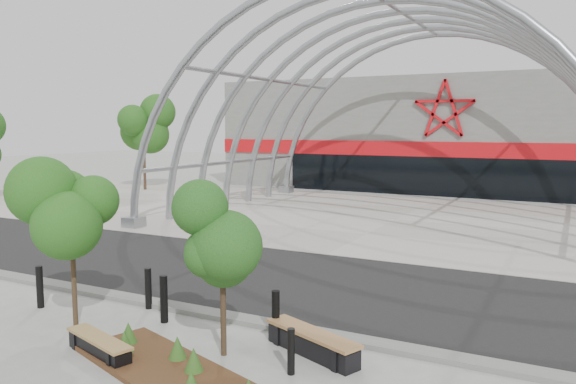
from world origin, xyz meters
TOP-DOWN VIEW (x-y plane):
  - ground at (0.00, 0.00)m, footprint 140.00×140.00m
  - road at (0.00, 3.50)m, footprint 140.00×7.00m
  - forecourt at (0.00, 15.50)m, footprint 60.00×17.00m
  - kerb at (0.00, -0.25)m, footprint 60.00×0.50m
  - arena_building at (0.00, 33.45)m, footprint 34.00×15.24m
  - vault_canopy at (0.00, 15.50)m, footprint 20.80×15.80m
  - planting_bed at (1.49, -3.33)m, footprint 5.40×3.15m
  - street_tree_0 at (-2.34, -2.22)m, footprint 1.58×1.58m
  - street_tree_1 at (1.68, -2.06)m, footprint 1.46×1.46m
  - bench_0 at (-0.48, -3.29)m, footprint 2.00×0.98m
  - bench_1 at (3.26, -1.23)m, footprint 2.36×1.36m
  - bollard_0 at (-4.15, -1.72)m, footprint 0.17×0.17m
  - bollard_1 at (-0.63, -1.12)m, footprint 0.18×0.18m
  - bollard_2 at (-1.64, -0.51)m, footprint 0.17×0.17m
  - bollard_3 at (2.21, -0.84)m, footprint 0.17×0.17m
  - bollard_4 at (3.29, -2.22)m, footprint 0.14×0.14m
  - bg_tree_0 at (-20.00, 20.00)m, footprint 3.00×3.00m

SIDE VIEW (x-z plane):
  - ground at x=0.00m, z-range 0.00..0.00m
  - road at x=0.00m, z-range 0.00..0.02m
  - vault_canopy at x=0.00m, z-range -10.16..10.20m
  - forecourt at x=0.00m, z-range 0.00..0.04m
  - kerb at x=0.00m, z-range 0.00..0.12m
  - planting_bed at x=1.49m, z-range -0.14..0.40m
  - bench_0 at x=-0.48m, z-range -0.01..0.41m
  - bench_1 at x=3.26m, z-range -0.01..0.48m
  - bollard_4 at x=3.29m, z-range 0.00..0.88m
  - bollard_2 at x=-1.64m, z-range 0.00..1.05m
  - bollard_0 at x=-4.15m, z-range 0.00..1.08m
  - bollard_3 at x=2.21m, z-range 0.00..1.08m
  - bollard_1 at x=-0.63m, z-range 0.00..1.13m
  - street_tree_1 at x=1.68m, z-range 0.75..4.21m
  - street_tree_0 at x=-2.34m, z-range 0.79..4.38m
  - arena_building at x=0.00m, z-range -0.01..7.99m
  - bg_tree_0 at x=-20.00m, z-range 1.41..7.86m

